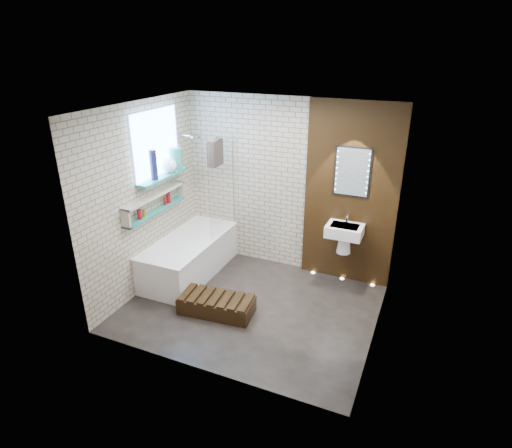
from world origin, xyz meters
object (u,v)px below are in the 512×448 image
at_px(bath_screen, 222,188).
at_px(led_mirror, 352,172).
at_px(bathtub, 190,256).
at_px(washbasin, 344,234).
at_px(walnut_step, 217,305).

distance_m(bath_screen, led_mirror, 1.89).
xyz_separation_m(bathtub, washbasin, (2.17, 0.62, 0.50)).
height_order(bath_screen, walnut_step, bath_screen).
height_order(bath_screen, led_mirror, led_mirror).
relative_size(bath_screen, walnut_step, 1.46).
relative_size(bath_screen, washbasin, 2.41).
relative_size(washbasin, walnut_step, 0.60).
xyz_separation_m(bath_screen, walnut_step, (0.50, -1.19, -1.17)).
bearing_deg(led_mirror, bath_screen, -169.34).
height_order(bathtub, walnut_step, bathtub).
bearing_deg(washbasin, walnut_step, -133.77).
bearing_deg(led_mirror, washbasin, -90.00).
height_order(led_mirror, walnut_step, led_mirror).
bearing_deg(walnut_step, led_mirror, 49.33).
relative_size(led_mirror, walnut_step, 0.73).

